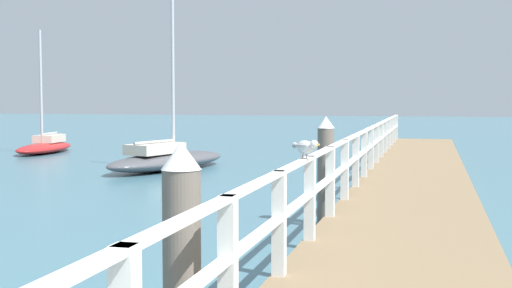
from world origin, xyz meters
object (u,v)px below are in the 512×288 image
Objects in this scene: seagull_foreground at (305,146)px; boat_0 at (45,146)px; dock_piling_far at (326,170)px; boat_1 at (167,159)px; dock_piling_near at (182,268)px.

boat_0 is at bearing -95.28° from seagull_foreground.
dock_piling_far reaches higher than seagull_foreground.
boat_1 is at bearing -106.03° from seagull_foreground.
dock_piling_far is 9.66m from boat_1.
dock_piling_far is 5.01× the size of seagull_foreground.
dock_piling_near is 15.61m from boat_1.
boat_1 is at bearing 137.33° from boat_0.
boat_0 is 0.91× the size of boat_1.
dock_piling_near is 0.35× the size of boat_1.
boat_1 is (-6.36, 11.57, -1.30)m from seagull_foreground.
seagull_foreground is 0.07× the size of boat_1.
boat_0 is at bearing 124.33° from dock_piling_near.
boat_1 reaches higher than dock_piling_near.
boat_0 reaches higher than dock_piling_near.
dock_piling_far is at bearing 90.00° from dock_piling_near.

